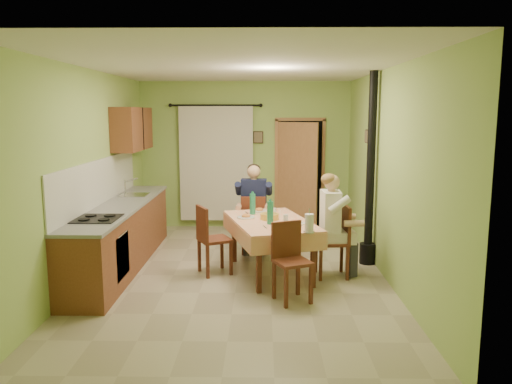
{
  "coord_description": "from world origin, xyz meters",
  "views": [
    {
      "loc": [
        0.35,
        -6.58,
        2.22
      ],
      "look_at": [
        0.25,
        0.1,
        1.15
      ],
      "focal_mm": 35.0,
      "sensor_mm": 36.0,
      "label": 1
    }
  ],
  "objects_px": {
    "chair_far": "(254,235)",
    "chair_near": "(292,277)",
    "dining_table": "(270,247)",
    "chair_right": "(333,255)",
    "stove_flue": "(370,195)",
    "man_right": "(333,213)",
    "chair_left": "(214,253)",
    "man_far": "(254,198)"
  },
  "relations": [
    {
      "from": "chair_far",
      "to": "chair_near",
      "type": "relative_size",
      "value": 1.0
    },
    {
      "from": "dining_table",
      "to": "chair_right",
      "type": "height_order",
      "value": "chair_right"
    },
    {
      "from": "chair_near",
      "to": "stove_flue",
      "type": "height_order",
      "value": "stove_flue"
    },
    {
      "from": "chair_right",
      "to": "man_right",
      "type": "bearing_deg",
      "value": 90.0
    },
    {
      "from": "chair_far",
      "to": "man_right",
      "type": "xyz_separation_m",
      "value": [
        1.08,
        -1.15,
        0.59
      ]
    },
    {
      "from": "chair_right",
      "to": "man_right",
      "type": "height_order",
      "value": "man_right"
    },
    {
      "from": "chair_near",
      "to": "chair_left",
      "type": "height_order",
      "value": "chair_left"
    },
    {
      "from": "chair_far",
      "to": "man_right",
      "type": "bearing_deg",
      "value": -44.93
    },
    {
      "from": "dining_table",
      "to": "man_far",
      "type": "relative_size",
      "value": 1.33
    },
    {
      "from": "dining_table",
      "to": "stove_flue",
      "type": "xyz_separation_m",
      "value": [
        1.45,
        0.5,
        0.64
      ]
    },
    {
      "from": "chair_far",
      "to": "man_right",
      "type": "distance_m",
      "value": 1.68
    },
    {
      "from": "dining_table",
      "to": "man_right",
      "type": "height_order",
      "value": "man_right"
    },
    {
      "from": "chair_near",
      "to": "man_far",
      "type": "relative_size",
      "value": 0.68
    },
    {
      "from": "chair_right",
      "to": "stove_flue",
      "type": "height_order",
      "value": "stove_flue"
    },
    {
      "from": "man_right",
      "to": "stove_flue",
      "type": "bearing_deg",
      "value": -49.67
    },
    {
      "from": "dining_table",
      "to": "man_right",
      "type": "xyz_separation_m",
      "value": [
        0.83,
        -0.1,
        0.5
      ]
    },
    {
      "from": "man_far",
      "to": "man_right",
      "type": "xyz_separation_m",
      "value": [
        1.08,
        -1.16,
        0.0
      ]
    },
    {
      "from": "chair_right",
      "to": "stove_flue",
      "type": "distance_m",
      "value": 1.12
    },
    {
      "from": "man_far",
      "to": "stove_flue",
      "type": "height_order",
      "value": "stove_flue"
    },
    {
      "from": "chair_far",
      "to": "man_right",
      "type": "relative_size",
      "value": 0.67
    },
    {
      "from": "chair_near",
      "to": "chair_left",
      "type": "bearing_deg",
      "value": -68.61
    },
    {
      "from": "stove_flue",
      "to": "man_far",
      "type": "bearing_deg",
      "value": 161.84
    },
    {
      "from": "man_right",
      "to": "chair_far",
      "type": "bearing_deg",
      "value": 39.48
    },
    {
      "from": "chair_far",
      "to": "chair_left",
      "type": "distance_m",
      "value": 1.17
    },
    {
      "from": "dining_table",
      "to": "chair_left",
      "type": "xyz_separation_m",
      "value": [
        -0.78,
        -0.0,
        -0.09
      ]
    },
    {
      "from": "dining_table",
      "to": "stove_flue",
      "type": "height_order",
      "value": "stove_flue"
    },
    {
      "from": "dining_table",
      "to": "stove_flue",
      "type": "bearing_deg",
      "value": 2.88
    },
    {
      "from": "chair_right",
      "to": "man_far",
      "type": "xyz_separation_m",
      "value": [
        -1.1,
        1.16,
        0.59
      ]
    },
    {
      "from": "man_right",
      "to": "chair_near",
      "type": "bearing_deg",
      "value": 143.11
    },
    {
      "from": "dining_table",
      "to": "chair_near",
      "type": "relative_size",
      "value": 1.97
    },
    {
      "from": "chair_near",
      "to": "stove_flue",
      "type": "distance_m",
      "value": 2.08
    },
    {
      "from": "chair_left",
      "to": "man_far",
      "type": "relative_size",
      "value": 0.69
    },
    {
      "from": "dining_table",
      "to": "man_far",
      "type": "distance_m",
      "value": 1.2
    },
    {
      "from": "chair_far",
      "to": "chair_left",
      "type": "relative_size",
      "value": 0.98
    },
    {
      "from": "chair_left",
      "to": "man_far",
      "type": "xyz_separation_m",
      "value": [
        0.53,
        1.06,
        0.59
      ]
    },
    {
      "from": "chair_right",
      "to": "dining_table",
      "type": "bearing_deg",
      "value": 79.35
    },
    {
      "from": "dining_table",
      "to": "chair_left",
      "type": "relative_size",
      "value": 1.93
    },
    {
      "from": "chair_right",
      "to": "stove_flue",
      "type": "xyz_separation_m",
      "value": [
        0.6,
        0.6,
        0.73
      ]
    },
    {
      "from": "dining_table",
      "to": "man_right",
      "type": "relative_size",
      "value": 1.33
    },
    {
      "from": "chair_right",
      "to": "chair_left",
      "type": "relative_size",
      "value": 1.02
    },
    {
      "from": "chair_near",
      "to": "man_far",
      "type": "height_order",
      "value": "man_far"
    },
    {
      "from": "chair_near",
      "to": "man_far",
      "type": "bearing_deg",
      "value": -100.54
    }
  ]
}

